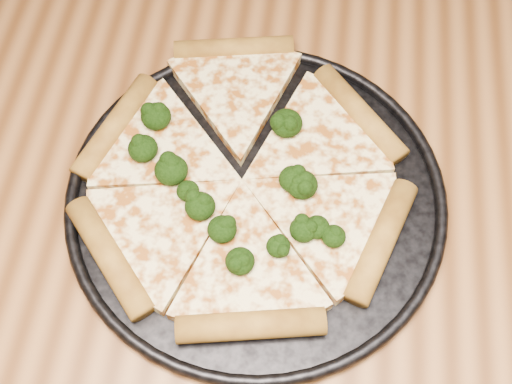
# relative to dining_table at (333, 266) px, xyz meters

# --- Properties ---
(dining_table) EXTENTS (1.20, 0.90, 0.75)m
(dining_table) POSITION_rel_dining_table_xyz_m (0.00, 0.00, 0.00)
(dining_table) COLOR #935C2D
(dining_table) RESTS_ON ground
(pizza_pan) EXTENTS (0.39, 0.39, 0.02)m
(pizza_pan) POSITION_rel_dining_table_xyz_m (-0.09, 0.03, 0.10)
(pizza_pan) COLOR black
(pizza_pan) RESTS_ON dining_table
(pizza) EXTENTS (0.36, 0.38, 0.03)m
(pizza) POSITION_rel_dining_table_xyz_m (-0.11, 0.04, 0.11)
(pizza) COLOR #FFE99C
(pizza) RESTS_ON pizza_pan
(broccoli_florets) EXTENTS (0.23, 0.19, 0.03)m
(broccoli_florets) POSITION_rel_dining_table_xyz_m (-0.11, 0.03, 0.12)
(broccoli_florets) COLOR black
(broccoli_florets) RESTS_ON pizza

